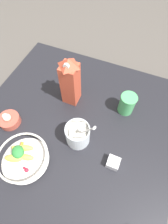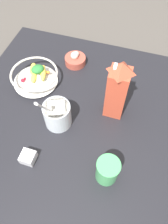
{
  "view_description": "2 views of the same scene",
  "coord_description": "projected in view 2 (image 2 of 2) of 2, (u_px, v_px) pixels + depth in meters",
  "views": [
    {
      "loc": [
        0.21,
        -0.36,
        0.85
      ],
      "look_at": [
        0.04,
        0.04,
        0.13
      ],
      "focal_mm": 28.0,
      "sensor_mm": 36.0,
      "label": 1
    },
    {
      "loc": [
        0.49,
        0.19,
        0.87
      ],
      "look_at": [
        0.0,
        0.04,
        0.09
      ],
      "focal_mm": 35.0,
      "sensor_mm": 36.0,
      "label": 2
    }
  ],
  "objects": [
    {
      "name": "yogurt_tub",
      "position": [
        57.0,
        114.0,
        0.91
      ],
      "size": [
        0.15,
        0.11,
        0.24
      ],
      "color": "silver",
      "rests_on": "countertop"
    },
    {
      "name": "milk_carton",
      "position": [
        117.0,
        90.0,
        0.87
      ],
      "size": [
        0.08,
        0.08,
        0.3
      ],
      "color": "#CC4C33",
      "rests_on": "countertop"
    },
    {
      "name": "garlic_bowl",
      "position": [
        75.0,
        60.0,
        1.15
      ],
      "size": [
        0.11,
        0.11,
        0.07
      ],
      "color": "#B24C3D",
      "rests_on": "countertop"
    },
    {
      "name": "drinking_cup",
      "position": [
        107.0,
        170.0,
        0.78
      ],
      "size": [
        0.09,
        0.09,
        0.12
      ],
      "color": "#4CB266",
      "rests_on": "countertop"
    },
    {
      "name": "countertop",
      "position": [
        76.0,
        118.0,
        1.0
      ],
      "size": [
        1.04,
        1.04,
        0.04
      ],
      "color": "black",
      "rests_on": "ground_plane"
    },
    {
      "name": "fruit_bowl",
      "position": [
        35.0,
        76.0,
        1.06
      ],
      "size": [
        0.23,
        0.23,
        0.09
      ],
      "color": "silver",
      "rests_on": "countertop"
    },
    {
      "name": "ground_plane",
      "position": [
        76.0,
        120.0,
        1.01
      ],
      "size": [
        6.0,
        6.0,
        0.0
      ],
      "primitive_type": "plane",
      "color": "#4C4742"
    },
    {
      "name": "spice_jar",
      "position": [
        28.0,
        157.0,
        0.86
      ],
      "size": [
        0.06,
        0.06,
        0.04
      ],
      "color": "silver",
      "rests_on": "countertop"
    }
  ]
}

